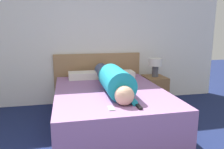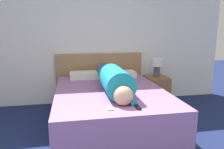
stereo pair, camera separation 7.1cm
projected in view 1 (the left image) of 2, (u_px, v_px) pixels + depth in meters
wall_back at (86, 34)px, 4.04m from camera, size 5.33×0.06×2.60m
bed at (110, 108)px, 3.16m from camera, size 1.52×2.00×0.55m
headboard at (98, 78)px, 4.18m from camera, size 1.64×0.04×0.94m
nightstand at (154, 91)px, 4.05m from camera, size 0.38×0.46×0.54m
table_lamp at (155, 64)px, 3.95m from camera, size 0.25×0.25×0.34m
person_lying at (113, 80)px, 3.04m from camera, size 0.36×1.73×0.36m
pillow_near_headboard at (84, 75)px, 3.79m from camera, size 0.53×0.29×0.12m
pillow_second at (120, 74)px, 3.92m from camera, size 0.51×0.29×0.10m
tv_remote at (139, 107)px, 2.38m from camera, size 0.04×0.15×0.02m
cell_phone at (111, 108)px, 2.35m from camera, size 0.06×0.13×0.01m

